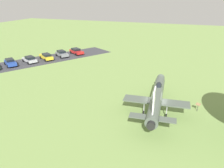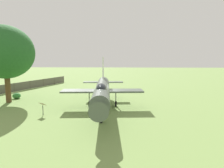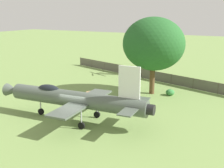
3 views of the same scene
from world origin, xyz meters
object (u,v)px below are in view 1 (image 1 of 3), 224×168
(info_plaque, at_px, (198,105))
(parked_car_silver, at_px, (30,59))
(parked_car_gray, at_px, (62,54))
(parked_car_blue, at_px, (10,62))
(display_jet, at_px, (157,97))
(parked_car_yellow, at_px, (46,56))
(parked_car_red, at_px, (76,51))

(info_plaque, xyz_separation_m, parked_car_silver, (11.38, 36.42, -0.10))
(info_plaque, height_order, parked_car_silver, parked_car_silver)
(info_plaque, relative_size, parked_car_gray, 0.25)
(parked_car_silver, xyz_separation_m, parked_car_blue, (-3.48, 2.37, 0.02))
(display_jet, distance_m, parked_car_silver, 33.82)
(parked_car_yellow, height_order, parked_car_silver, parked_car_yellow)
(info_plaque, relative_size, parked_car_blue, 0.25)
(display_jet, relative_size, parked_car_gray, 3.29)
(parked_car_red, distance_m, parked_car_blue, 16.61)
(display_jet, xyz_separation_m, parked_car_yellow, (16.50, 29.06, -1.29))
(info_plaque, bearing_deg, parked_car_silver, 72.66)
(parked_car_red, bearing_deg, parked_car_silver, -87.50)
(parked_car_silver, bearing_deg, parked_car_yellow, -93.15)
(parked_car_red, relative_size, parked_car_silver, 1.03)
(parked_car_yellow, bearing_deg, parked_car_silver, 92.31)
(parked_car_gray, distance_m, parked_car_blue, 12.39)
(parked_car_silver, relative_size, parked_car_blue, 1.03)
(parked_car_gray, relative_size, parked_car_silver, 0.97)
(parked_car_red, xyz_separation_m, parked_car_silver, (-10.65, 6.36, -0.01))
(parked_car_blue, bearing_deg, info_plaque, 23.59)
(info_plaque, xyz_separation_m, parked_car_gray, (18.43, 32.28, -0.08))
(parked_car_yellow, distance_m, parked_car_blue, 8.23)
(info_plaque, xyz_separation_m, parked_car_blue, (7.89, 38.79, -0.08))
(parked_car_red, bearing_deg, parked_car_blue, -88.34)
(parked_car_gray, relative_size, parked_car_yellow, 0.92)
(parked_car_red, bearing_deg, parked_car_gray, -88.32)
(parked_car_red, distance_m, parked_car_yellow, 8.38)
(parked_car_silver, bearing_deg, parked_car_gray, -92.04)
(parked_car_gray, bearing_deg, parked_car_blue, -85.91)
(display_jet, bearing_deg, parked_car_yellow, 55.98)
(parked_car_yellow, xyz_separation_m, parked_car_blue, (-6.91, 4.47, 0.00))
(parked_car_yellow, bearing_deg, parked_car_gray, -85.50)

